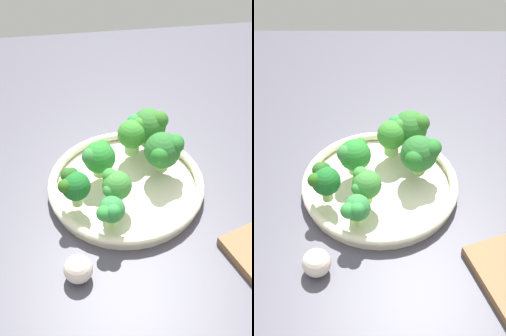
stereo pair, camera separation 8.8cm
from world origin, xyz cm
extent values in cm
cube|color=#494854|center=(0.00, 0.00, -1.25)|extent=(130.00, 130.00, 2.50)
cylinder|color=beige|center=(2.13, -2.50, 0.66)|extent=(27.84, 27.84, 1.31)
torus|color=#EDE6C4|center=(2.13, -2.50, 2.11)|extent=(29.00, 29.00, 1.60)
cylinder|color=#99C772|center=(11.35, 2.28, 4.27)|extent=(1.86, 1.86, 2.72)
sphere|color=#1C6A26|center=(11.35, 2.28, 7.29)|extent=(5.09, 5.09, 5.09)
sphere|color=#295F22|center=(12.37, 0.91, 8.58)|extent=(2.80, 2.80, 2.80)
sphere|color=#2A651A|center=(13.13, 3.11, 8.32)|extent=(2.45, 2.45, 2.45)
sphere|color=#255B24|center=(11.93, 0.21, 7.85)|extent=(2.64, 2.64, 2.64)
cylinder|color=#98DA63|center=(4.37, 2.71, 4.10)|extent=(1.95, 1.95, 2.37)
sphere|color=#3E8B38|center=(4.37, 2.71, 6.97)|extent=(5.16, 5.16, 5.16)
sphere|color=#388839|center=(5.87, 4.02, 7.25)|extent=(2.17, 2.17, 2.17)
sphere|color=green|center=(5.43, 1.55, 8.23)|extent=(2.70, 2.70, 2.70)
cylinder|color=#81C258|center=(-3.51, -12.09, 4.09)|extent=(2.76, 2.76, 2.34)
sphere|color=#31722C|center=(-3.51, -12.09, 7.46)|extent=(6.78, 6.78, 6.78)
sphere|color=#337024|center=(-5.47, -11.59, 9.04)|extent=(3.55, 3.55, 3.55)
sphere|color=#296623|center=(-3.42, -13.99, 7.85)|extent=(3.53, 3.53, 3.53)
cylinder|color=#8AC46B|center=(-0.18, -10.10, 4.26)|extent=(2.79, 2.79, 2.69)
sphere|color=#3A8C2F|center=(-0.18, -10.10, 7.40)|extent=(5.55, 5.55, 5.55)
sphere|color=#3A842E|center=(-1.56, -10.96, 8.76)|extent=(2.91, 2.91, 2.91)
sphere|color=#2F8841|center=(-0.86, -12.05, 8.54)|extent=(3.21, 3.21, 3.21)
cylinder|color=#A2D768|center=(6.70, -4.74, 4.01)|extent=(2.57, 2.57, 2.19)
sphere|color=#29842E|center=(6.70, -4.74, 7.03)|extent=(5.89, 5.89, 5.89)
sphere|color=#327E2A|center=(5.75, -6.94, 7.81)|extent=(2.43, 2.43, 2.43)
sphere|color=#347F3A|center=(8.27, -4.06, 7.94)|extent=(3.29, 3.29, 3.29)
cylinder|color=#9BD167|center=(5.84, 7.66, 3.99)|extent=(1.82, 1.82, 2.14)
sphere|color=#338540|center=(5.84, 7.66, 6.52)|extent=(4.52, 4.52, 4.52)
sphere|color=#3E8731|center=(6.33, 8.83, 7.25)|extent=(1.90, 1.90, 1.90)
sphere|color=green|center=(7.16, 9.05, 7.33)|extent=(2.69, 2.69, 2.69)
sphere|color=green|center=(5.72, 9.22, 7.72)|extent=(2.45, 2.45, 2.45)
cylinder|color=#85B952|center=(-4.87, -4.74, 4.07)|extent=(1.90, 1.90, 2.30)
sphere|color=#2A6E2D|center=(-4.87, -4.74, 7.41)|extent=(6.73, 6.73, 6.73)
sphere|color=#246B29|center=(-7.05, -4.17, 8.80)|extent=(3.20, 3.20, 3.20)
sphere|color=#267827|center=(-7.42, -5.60, 8.13)|extent=(3.31, 3.31, 3.31)
sphere|color=#277628|center=(-3.89, -2.41, 8.16)|extent=(3.33, 3.33, 3.33)
sphere|color=#F2DECE|center=(12.07, 15.62, 2.33)|extent=(4.66, 4.66, 4.66)
camera|label=1|loc=(10.58, 61.29, 66.46)|focal=52.58mm
camera|label=2|loc=(1.77, 61.85, 66.46)|focal=52.58mm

